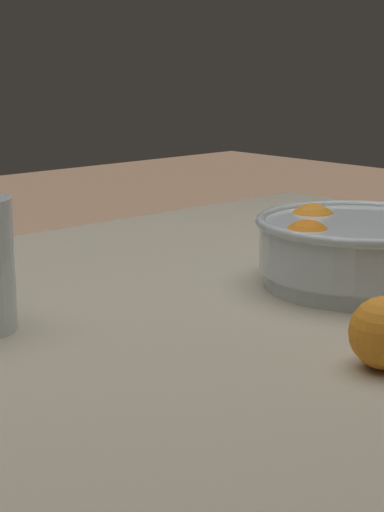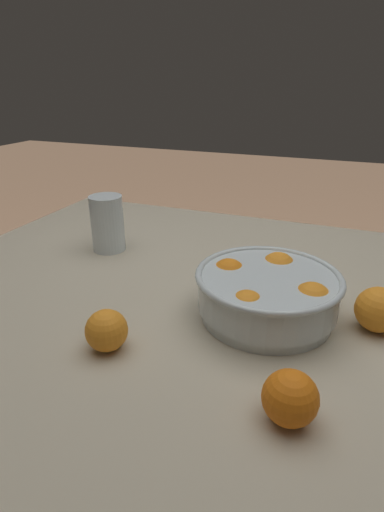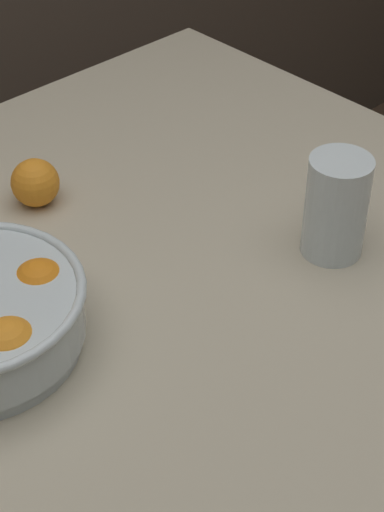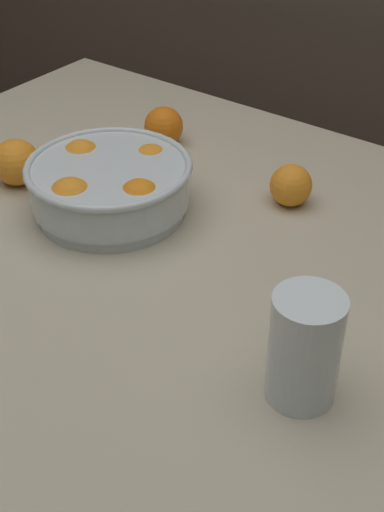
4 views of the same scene
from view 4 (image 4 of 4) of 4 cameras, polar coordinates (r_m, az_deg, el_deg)
name	(u,v)px [view 4 (image 4 of 4)]	position (r m, az deg, el deg)	size (l,w,h in m)	color
dining_table	(162,289)	(1.12, -2.40, -2.69)	(1.32, 1.05, 0.76)	#B7AD93
fruit_bowl	(110,185)	(1.16, -6.61, 5.67)	(0.27, 0.27, 0.10)	silver
juice_glass	(304,354)	(0.83, 8.93, -7.75)	(0.08, 0.08, 0.14)	#F4A314
orange_loose_near_bowl	(291,185)	(1.19, 7.91, 5.63)	(0.07, 0.07, 0.07)	orange
orange_loose_front	(164,126)	(1.37, -2.29, 10.34)	(0.07, 0.07, 0.07)	orange
orange_loose_aside	(16,162)	(1.27, -13.90, 7.29)	(0.08, 0.08, 0.08)	orange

